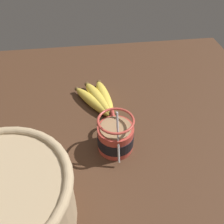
% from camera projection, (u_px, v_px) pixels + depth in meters
% --- Properties ---
extents(table, '(1.05, 1.05, 0.03)m').
position_uv_depth(table, '(108.00, 144.00, 0.66)').
color(table, '#422819').
rests_on(table, ground).
extents(coffee_mug, '(0.14, 0.09, 0.13)m').
position_uv_depth(coffee_mug, '(115.00, 136.00, 0.61)').
color(coffee_mug, '#B23D33').
rests_on(coffee_mug, table).
extents(banana_bunch, '(0.19, 0.12, 0.04)m').
position_uv_depth(banana_bunch, '(99.00, 99.00, 0.75)').
color(banana_bunch, '#4C381E').
rests_on(banana_bunch, table).
extents(woven_basket, '(0.27, 0.27, 0.14)m').
position_uv_depth(woven_basket, '(1.00, 204.00, 0.45)').
color(woven_basket, tan).
rests_on(woven_basket, table).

